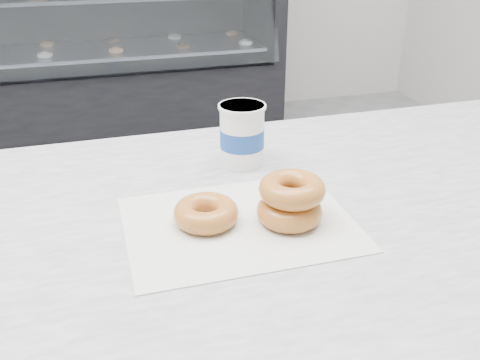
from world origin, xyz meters
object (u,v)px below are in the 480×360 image
object	(u,v)px
display_case	(83,65)
donut_stack	(291,200)
coffee_cup	(242,134)
donut_single	(206,213)

from	to	relation	value
display_case	donut_stack	world-z (taller)	display_case
display_case	donut_stack	size ratio (longest dim) A/B	20.46
donut_stack	coffee_cup	xyz separation A→B (m)	(-0.01, 0.22, 0.02)
coffee_cup	display_case	bearing A→B (deg)	109.35
display_case	coffee_cup	size ratio (longest dim) A/B	20.78
display_case	donut_single	distance (m)	2.77
display_case	donut_stack	xyz separation A→B (m)	(0.27, -2.77, 0.45)
donut_stack	coffee_cup	world-z (taller)	coffee_cup
display_case	coffee_cup	distance (m)	2.60
donut_stack	display_case	bearing A→B (deg)	95.63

